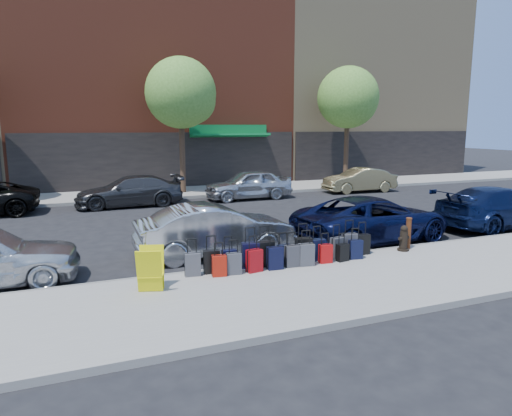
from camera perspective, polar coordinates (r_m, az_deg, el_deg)
name	(u,v)px	position (r m, az deg, el deg)	size (l,w,h in m)	color
ground	(229,231)	(16.58, -3.45, -2.92)	(120.00, 120.00, 0.00)	black
sidewalk_near	(317,287)	(10.82, 7.57, -9.78)	(60.00, 4.00, 0.15)	gray
sidewalk_far	(173,193)	(26.10, -10.37, 1.91)	(60.00, 4.00, 0.15)	gray
curb_near	(280,263)	(12.52, 3.04, -6.90)	(60.00, 0.08, 0.15)	gray
curb_far	(181,198)	(24.14, -9.41, 1.28)	(60.00, 0.08, 0.15)	gray
building_center	(145,34)	(34.28, -13.76, 20.36)	(17.00, 12.85, 20.00)	maroon
building_right	(344,61)	(39.76, 10.98, 17.55)	(15.00, 12.12, 18.00)	#9F8961
tree_center	(183,95)	(25.54, -9.07, 13.78)	(3.80, 3.80, 7.27)	black
tree_right	(350,99)	(29.69, 11.66, 13.17)	(3.80, 3.80, 7.27)	black
suitcase_front_0	(193,264)	(11.29, -7.94, -6.98)	(0.40, 0.25, 0.92)	#414147
suitcase_front_1	(212,261)	(11.44, -5.57, -6.66)	(0.41, 0.26, 0.95)	black
suitcase_front_2	(229,260)	(11.59, -3.40, -6.51)	(0.37, 0.20, 0.88)	black
suitcase_front_3	(250,255)	(11.77, -0.69, -5.94)	(0.48, 0.32, 1.07)	black
suitcase_front_4	(265,254)	(11.92, 1.18, -5.73)	(0.44, 0.25, 1.06)	black
suitcase_front_5	(284,254)	(12.11, 3.48, -5.81)	(0.37, 0.22, 0.86)	black
suitcase_front_6	(303,250)	(12.41, 5.95, -5.18)	(0.45, 0.28, 1.03)	black
suitcase_front_7	(318,249)	(12.57, 7.72, -5.16)	(0.40, 0.23, 0.94)	black
suitcase_front_8	(337,248)	(12.86, 10.13, -4.89)	(0.42, 0.29, 0.94)	#38393D
suitcase_front_9	(350,245)	(13.14, 11.64, -4.50)	(0.44, 0.26, 1.02)	#3D3C42
suitcase_front_10	(363,244)	(13.37, 13.18, -4.43)	(0.40, 0.25, 0.93)	black
suitcase_back_1	(219,266)	(11.20, -4.63, -7.20)	(0.38, 0.25, 0.84)	#9D170A
suitcase_back_2	(234,264)	(11.32, -2.78, -6.95)	(0.39, 0.26, 0.86)	#3B3B40
suitcase_back_3	(254,261)	(11.48, -0.21, -6.59)	(0.42, 0.28, 0.92)	maroon
suitcase_back_4	(275,258)	(11.69, 2.38, -6.27)	(0.41, 0.25, 0.94)	black
suitcase_back_5	(292,256)	(11.93, 4.57, -5.99)	(0.39, 0.24, 0.91)	#333237
suitcase_back_6	(306,255)	(12.05, 6.31, -5.82)	(0.42, 0.28, 0.94)	#3D3D42
suitcase_back_7	(325,254)	(12.36, 8.68, -5.65)	(0.36, 0.23, 0.81)	#A80A0C
suitcase_back_8	(342,252)	(12.59, 10.76, -5.48)	(0.35, 0.23, 0.77)	black
suitcase_back_9	(355,249)	(12.88, 12.33, -5.07)	(0.39, 0.26, 0.85)	black
fire_hydrant	(404,239)	(14.06, 17.98, -3.70)	(0.39, 0.34, 0.76)	black
bollard	(408,233)	(14.25, 18.51, -2.98)	(0.18, 0.18, 0.95)	#38190C
display_rack	(151,270)	(10.42, -13.04, -7.50)	(0.70, 0.73, 0.97)	yellow
car_near_1	(216,230)	(13.38, -5.06, -2.78)	(1.61, 4.61, 1.52)	#B2B5B9
car_near_2	(373,219)	(15.49, 14.39, -1.32)	(2.49, 5.39, 1.50)	#0B1133
car_near_3	(500,207)	(19.29, 28.23, 0.06)	(2.16, 5.31, 1.54)	#0C1638
car_far_1	(129,191)	(22.43, -15.55, 2.03)	(2.02, 4.97, 1.44)	#353538
car_far_2	(248,184)	(23.76, -0.96, 2.97)	(1.82, 4.53, 1.54)	#BABDC1
car_far_3	(360,180)	(27.02, 12.81, 3.43)	(1.47, 4.23, 1.39)	#92865A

